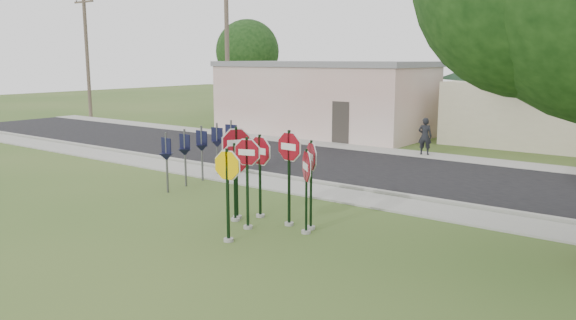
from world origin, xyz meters
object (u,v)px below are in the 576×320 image
Objects in this scene: utility_pole_near at (227,48)px; pedestrian at (425,136)px; stop_sign_center at (247,171)px; stop_sign_yellow at (227,184)px; stop_sign_left at (235,172)px.

pedestrian is at bearing -4.17° from utility_pole_near.
stop_sign_yellow is (0.31, -1.08, -0.09)m from stop_sign_center.
stop_sign_center is 0.26× the size of utility_pole_near.
utility_pole_near is at bearing -18.31° from pedestrian.
stop_sign_yellow is 1.05× the size of stop_sign_left.
stop_sign_center is 1.49× the size of pedestrian.
utility_pole_near is (-14.04, 15.22, 3.53)m from stop_sign_yellow.
stop_sign_yellow is at bearing -47.30° from utility_pole_near.
stop_sign_center is at bearing 79.39° from pedestrian.
stop_sign_center reaches higher than stop_sign_left.
stop_sign_left reaches higher than pedestrian.
utility_pole_near is at bearing 134.16° from stop_sign_center.
utility_pole_near is 5.64× the size of pedestrian.
pedestrian is (-1.12, 14.28, -0.53)m from stop_sign_yellow.
pedestrian is (12.92, -0.94, -4.06)m from utility_pole_near.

